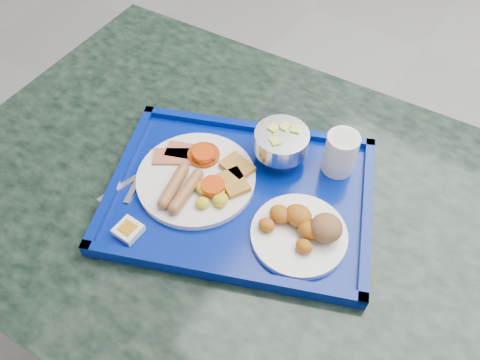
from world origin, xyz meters
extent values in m
cylinder|color=slate|center=(-0.55, -1.17, 0.02)|extent=(0.60, 0.60, 0.03)
cylinder|color=slate|center=(-0.55, -1.17, 0.39)|extent=(0.12, 0.12, 0.72)
cube|color=black|center=(-0.55, -1.17, 0.78)|extent=(1.34, 0.94, 0.04)
cube|color=#021888|center=(-0.58, -1.18, 0.81)|extent=(0.60, 0.53, 0.02)
cube|color=#021888|center=(-0.65, -1.02, 0.82)|extent=(0.46, 0.21, 0.01)
cube|color=#021888|center=(-0.52, -1.34, 0.82)|extent=(0.46, 0.21, 0.01)
cube|color=#021888|center=(-0.36, -1.09, 0.82)|extent=(0.16, 0.34, 0.01)
cube|color=#021888|center=(-0.80, -1.27, 0.82)|extent=(0.16, 0.34, 0.01)
cylinder|color=white|center=(-0.67, -1.21, 0.82)|extent=(0.23, 0.23, 0.01)
cube|color=#D56A55|center=(-0.73, -1.17, 0.83)|extent=(0.09, 0.07, 0.01)
cube|color=#D56A55|center=(-0.74, -1.19, 0.83)|extent=(0.09, 0.08, 0.01)
cylinder|color=#AF3D07|center=(-0.69, -1.16, 0.83)|extent=(0.06, 0.06, 0.01)
sphere|color=#AF3D07|center=(-0.66, -1.16, 0.84)|extent=(0.01, 0.01, 0.01)
sphere|color=#AF3D07|center=(-0.68, -1.17, 0.84)|extent=(0.01, 0.01, 0.01)
sphere|color=#AF3D07|center=(-0.70, -1.15, 0.84)|extent=(0.01, 0.01, 0.01)
sphere|color=#AF3D07|center=(-0.68, -1.18, 0.84)|extent=(0.01, 0.01, 0.01)
sphere|color=#AF3D07|center=(-0.70, -1.16, 0.84)|extent=(0.01, 0.01, 0.01)
sphere|color=#AF3D07|center=(-0.71, -1.16, 0.84)|extent=(0.01, 0.01, 0.01)
sphere|color=#AF3D07|center=(-0.68, -1.16, 0.84)|extent=(0.01, 0.01, 0.01)
sphere|color=#AF3D07|center=(-0.69, -1.13, 0.84)|extent=(0.01, 0.01, 0.01)
sphere|color=#AF3D07|center=(-0.70, -1.16, 0.84)|extent=(0.01, 0.01, 0.01)
sphere|color=#AF3D07|center=(-0.70, -1.15, 0.84)|extent=(0.01, 0.01, 0.01)
sphere|color=#AF3D07|center=(-0.67, -1.16, 0.84)|extent=(0.01, 0.01, 0.01)
sphere|color=#AF3D07|center=(-0.69, -1.14, 0.84)|extent=(0.01, 0.01, 0.01)
cube|color=#C28530|center=(-0.62, -1.14, 0.83)|extent=(0.07, 0.06, 0.01)
cube|color=#C28530|center=(-0.60, -1.18, 0.83)|extent=(0.07, 0.07, 0.01)
cylinder|color=brown|center=(-0.69, -1.25, 0.84)|extent=(0.04, 0.09, 0.02)
cylinder|color=brown|center=(-0.66, -1.25, 0.84)|extent=(0.04, 0.09, 0.02)
ellipsoid|color=yellow|center=(-0.64, -1.22, 0.84)|extent=(0.03, 0.03, 0.02)
ellipsoid|color=yellow|center=(-0.61, -1.22, 0.84)|extent=(0.03, 0.03, 0.02)
ellipsoid|color=yellow|center=(-0.64, -1.22, 0.84)|extent=(0.02, 0.02, 0.01)
ellipsoid|color=yellow|center=(-0.63, -1.22, 0.83)|extent=(0.02, 0.02, 0.01)
ellipsoid|color=yellow|center=(-0.62, -1.25, 0.84)|extent=(0.03, 0.03, 0.02)
ellipsoid|color=yellow|center=(-0.59, -1.23, 0.84)|extent=(0.02, 0.02, 0.01)
ellipsoid|color=yellow|center=(-0.59, -1.23, 0.84)|extent=(0.02, 0.02, 0.01)
ellipsoid|color=yellow|center=(-0.60, -1.23, 0.84)|extent=(0.03, 0.03, 0.02)
ellipsoid|color=yellow|center=(-0.64, -1.21, 0.84)|extent=(0.02, 0.02, 0.01)
cylinder|color=#B62D04|center=(-0.68, -1.16, 0.84)|extent=(0.04, 0.04, 0.01)
cylinder|color=#B62D04|center=(-0.62, -1.21, 0.84)|extent=(0.04, 0.04, 0.01)
cylinder|color=white|center=(-0.44, -1.20, 0.82)|extent=(0.17, 0.17, 0.01)
ellipsoid|color=#B86215|center=(-0.42, -1.23, 0.84)|extent=(0.03, 0.03, 0.02)
ellipsoid|color=#B86215|center=(-0.43, -1.20, 0.84)|extent=(0.04, 0.03, 0.03)
ellipsoid|color=#B86215|center=(-0.46, -1.18, 0.85)|extent=(0.05, 0.04, 0.03)
ellipsoid|color=#B86215|center=(-0.49, -1.20, 0.84)|extent=(0.04, 0.03, 0.03)
ellipsoid|color=#B86215|center=(-0.49, -1.23, 0.84)|extent=(0.03, 0.03, 0.02)
ellipsoid|color=#915D3A|center=(-0.40, -1.18, 0.85)|extent=(0.06, 0.06, 0.04)
cylinder|color=#B0B0B2|center=(-0.57, -1.06, 0.82)|extent=(0.07, 0.07, 0.01)
cylinder|color=#B0B0B2|center=(-0.57, -1.06, 0.83)|extent=(0.02, 0.02, 0.02)
cylinder|color=#B0B0B2|center=(-0.57, -1.06, 0.87)|extent=(0.11, 0.11, 0.04)
cube|color=#F9FF61|center=(-0.59, -1.06, 0.88)|extent=(0.02, 0.02, 0.02)
cube|color=#F9FF61|center=(-0.57, -1.05, 0.88)|extent=(0.02, 0.02, 0.02)
cube|color=#F9FF61|center=(-0.57, -1.09, 0.88)|extent=(0.03, 0.03, 0.02)
cube|color=#F9FF61|center=(-0.55, -1.04, 0.88)|extent=(0.02, 0.02, 0.02)
cylinder|color=white|center=(-0.46, -1.02, 0.86)|extent=(0.06, 0.06, 0.09)
cylinder|color=orange|center=(-0.46, -1.02, 0.90)|extent=(0.06, 0.06, 0.01)
cube|color=#B0B0B2|center=(-0.77, -1.26, 0.82)|extent=(0.06, 0.13, 0.00)
ellipsoid|color=#B0B0B2|center=(-0.74, -1.17, 0.82)|extent=(0.04, 0.05, 0.01)
cube|color=#B0B0B2|center=(-0.77, -1.27, 0.82)|extent=(0.05, 0.16, 0.00)
cube|color=white|center=(-0.70, -1.37, 0.82)|extent=(0.04, 0.04, 0.02)
cube|color=orange|center=(-0.70, -1.37, 0.83)|extent=(0.03, 0.03, 0.00)
camera|label=1|loc=(-0.28, -1.62, 1.54)|focal=35.00mm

